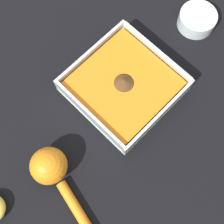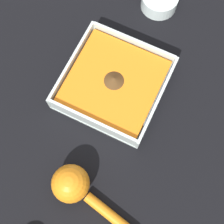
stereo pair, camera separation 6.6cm
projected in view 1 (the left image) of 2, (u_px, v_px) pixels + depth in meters
name	position (u px, v px, depth m)	size (l,w,h in m)	color
ground_plane	(134.00, 99.00, 0.69)	(4.00, 4.00, 0.00)	black
square_dish	(124.00, 86.00, 0.68)	(0.21, 0.21, 0.05)	silver
spice_bowl	(197.00, 20.00, 0.73)	(0.09, 0.09, 0.04)	silver
lemon_squeezer	(52.00, 170.00, 0.61)	(0.08, 0.19, 0.07)	orange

